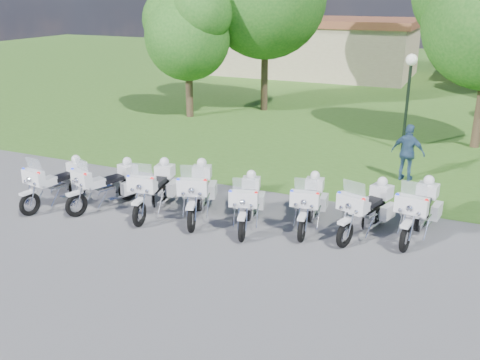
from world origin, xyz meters
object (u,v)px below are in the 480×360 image
at_px(motorcycle_5, 309,203).
at_px(motorcycle_3, 198,191).
at_px(motorcycle_7, 419,210).
at_px(bystander_c, 408,153).
at_px(motorcycle_2, 155,188).
at_px(motorcycle_0, 58,182).
at_px(lamp_post, 410,78).
at_px(motorcycle_1, 107,184).
at_px(motorcycle_4, 248,202).
at_px(motorcycle_6, 367,209).

bearing_deg(motorcycle_5, motorcycle_3, 3.98).
height_order(motorcycle_7, bystander_c, bystander_c).
relative_size(motorcycle_2, motorcycle_3, 1.00).
distance_m(motorcycle_0, motorcycle_5, 7.39).
bearing_deg(lamp_post, motorcycle_1, -125.99).
height_order(motorcycle_0, motorcycle_4, motorcycle_0).
relative_size(motorcycle_1, motorcycle_6, 0.98).
height_order(motorcycle_2, lamp_post, lamp_post).
distance_m(motorcycle_1, motorcycle_3, 2.78).
distance_m(motorcycle_4, motorcycle_5, 1.65).
height_order(motorcycle_5, motorcycle_6, motorcycle_6).
bearing_deg(motorcycle_5, bystander_c, -117.92).
bearing_deg(motorcycle_3, motorcycle_7, 171.97).
bearing_deg(motorcycle_0, motorcycle_4, -162.53).
bearing_deg(motorcycle_1, motorcycle_4, -154.79).
bearing_deg(motorcycle_7, motorcycle_1, 18.91).
bearing_deg(bystander_c, lamp_post, -68.83).
bearing_deg(motorcycle_2, motorcycle_3, -178.17).
relative_size(motorcycle_4, lamp_post, 0.62).
xyz_separation_m(motorcycle_3, bystander_c, (4.92, 5.45, 0.22)).
relative_size(motorcycle_5, motorcycle_6, 0.99).
relative_size(motorcycle_4, motorcycle_5, 0.98).
xyz_separation_m(motorcycle_7, lamp_post, (-1.49, 8.04, 2.14)).
bearing_deg(motorcycle_3, lamp_post, -134.30).
bearing_deg(motorcycle_6, motorcycle_2, 26.52).
distance_m(motorcycle_2, motorcycle_4, 2.80).
distance_m(motorcycle_2, motorcycle_6, 5.88).
distance_m(motorcycle_5, bystander_c, 5.21).
bearing_deg(motorcycle_6, motorcycle_7, -143.32).
xyz_separation_m(motorcycle_5, bystander_c, (1.86, 4.86, 0.28)).
height_order(motorcycle_0, motorcycle_3, motorcycle_3).
bearing_deg(bystander_c, motorcycle_7, 112.99).
xyz_separation_m(motorcycle_4, motorcycle_6, (3.02, 0.75, 0.02)).
xyz_separation_m(motorcycle_1, motorcycle_4, (4.27, 0.46, -0.01)).
bearing_deg(motorcycle_0, motorcycle_2, -158.16).
height_order(motorcycle_1, motorcycle_2, motorcycle_2).
bearing_deg(motorcycle_2, bystander_c, -146.49).
relative_size(motorcycle_5, bystander_c, 1.26).
relative_size(motorcycle_4, bystander_c, 1.23).
height_order(lamp_post, bystander_c, lamp_post).
distance_m(motorcycle_2, lamp_post, 11.15).
xyz_separation_m(motorcycle_2, motorcycle_5, (4.32, 0.83, -0.04)).
bearing_deg(motorcycle_2, motorcycle_7, -177.95).
xyz_separation_m(motorcycle_0, motorcycle_1, (1.43, 0.44, 0.01)).
relative_size(motorcycle_1, bystander_c, 1.23).
height_order(motorcycle_4, motorcycle_6, motorcycle_6).
bearing_deg(bystander_c, motorcycle_4, 69.94).
height_order(motorcycle_3, motorcycle_6, motorcycle_3).
distance_m(motorcycle_3, motorcycle_7, 5.89).
distance_m(motorcycle_1, lamp_post, 12.16).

